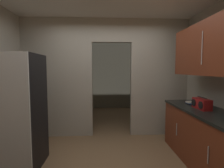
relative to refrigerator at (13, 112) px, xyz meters
name	(u,v)px	position (x,y,z in m)	size (l,w,h in m)	color
kitchen_partition	(105,75)	(1.41, 1.32, 0.51)	(3.72, 0.12, 2.64)	#ADA899
adjoining_room_shell	(105,75)	(1.44, 3.35, 0.45)	(3.72, 2.99, 2.64)	gray
refrigerator	(13,112)	(0.00, 0.00, 0.00)	(0.81, 0.77, 1.75)	black
lower_cabinet_run	(210,141)	(2.97, -0.20, -0.43)	(0.65, 2.13, 0.89)	maroon
upper_cabinet_counterside	(214,48)	(2.97, -0.20, 0.95)	(0.36, 1.92, 0.80)	maroon
boombox	(202,104)	(2.94, 0.01, 0.10)	(0.16, 0.35, 0.19)	maroon
book_stack	(190,103)	(2.93, 0.38, 0.04)	(0.14, 0.17, 0.05)	black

